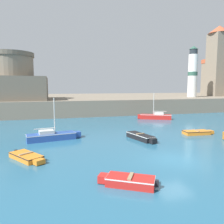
{
  "coord_description": "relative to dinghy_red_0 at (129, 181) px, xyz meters",
  "views": [
    {
      "loc": [
        -8.76,
        -14.17,
        5.48
      ],
      "look_at": [
        -0.88,
        14.61,
        2.0
      ],
      "focal_mm": 35.0,
      "sensor_mm": 36.0,
      "label": 1
    }
  ],
  "objects": [
    {
      "name": "dinghy_orange_3",
      "position": [
        12.09,
        10.31,
        -0.04
      ],
      "size": [
        3.6,
        1.62,
        0.5
      ],
      "color": "orange",
      "rests_on": "ground"
    },
    {
      "name": "sailboat_blue_2",
      "position": [
        -4.07,
        11.97,
        0.15
      ],
      "size": [
        5.6,
        2.25,
        4.36
      ],
      "color": "#284C9E",
      "rests_on": "ground"
    },
    {
      "name": "lighthouse",
      "position": [
        28.8,
        35.16,
        8.56
      ],
      "size": [
        2.22,
        2.22,
        12.12
      ],
      "color": "silver",
      "rests_on": "quay_seawall"
    },
    {
      "name": "dinghy_red_0",
      "position": [
        0.0,
        0.0,
        0.0
      ],
      "size": [
        3.19,
        2.38,
        0.59
      ],
      "color": "red",
      "rests_on": "ground"
    },
    {
      "name": "dinghy_orange_5",
      "position": [
        -5.95,
        6.15,
        -0.05
      ],
      "size": [
        2.82,
        3.46,
        0.48
      ],
      "color": "orange",
      "rests_on": "ground"
    },
    {
      "name": "ground_plane",
      "position": [
        4.8,
        3.22,
        -0.28
      ],
      "size": [
        200.0,
        200.0,
        0.0
      ],
      "primitive_type": "plane",
      "color": "#28607F"
    },
    {
      "name": "sailboat_red_1",
      "position": [
        12.78,
        22.39,
        0.2
      ],
      "size": [
        5.42,
        3.26,
        4.38
      ],
      "color": "red",
      "rests_on": "ground"
    },
    {
      "name": "dinghy_black_7",
      "position": [
        4.82,
        9.69,
        0.03
      ],
      "size": [
        1.99,
        4.18,
        0.64
      ],
      "color": "black",
      "rests_on": "ground"
    },
    {
      "name": "quay_seawall",
      "position": [
        4.8,
        47.44,
        1.21
      ],
      "size": [
        120.0,
        40.0,
        2.98
      ],
      "primitive_type": "cube",
      "color": "gray",
      "rests_on": "ground"
    },
    {
      "name": "fortress",
      "position": [
        -11.2,
        34.96,
        5.88
      ],
      "size": [
        12.71,
        12.71,
        8.92
      ],
      "color": "#685E4F",
      "rests_on": "quay_seawall"
    }
  ]
}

